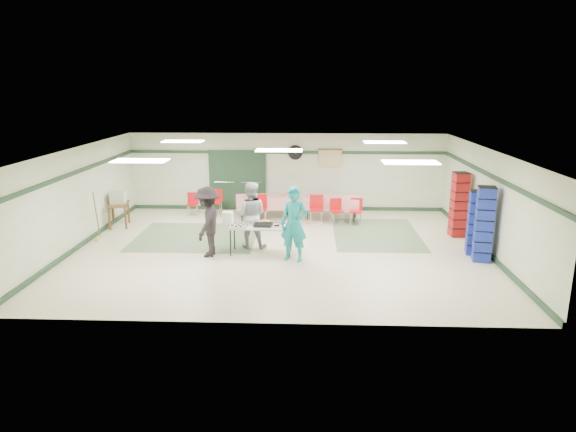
{
  "coord_description": "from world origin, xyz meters",
  "views": [
    {
      "loc": [
        0.77,
        -13.27,
        4.35
      ],
      "look_at": [
        0.24,
        -0.3,
        1.0
      ],
      "focal_mm": 32.0,
      "sensor_mm": 36.0,
      "label": 1
    }
  ],
  "objects_px": {
    "chair_loose_a": "(216,199)",
    "office_printer": "(118,198)",
    "dining_table_b": "(265,202)",
    "printer_table": "(118,206)",
    "chair_d": "(260,206)",
    "broom": "(96,215)",
    "dining_table_a": "(332,202)",
    "crate_stack_blue_a": "(484,224)",
    "volunteer_grey": "(251,215)",
    "volunteer_dark": "(208,222)",
    "volunteer_teal": "(294,224)",
    "chair_b": "(316,206)",
    "chair_loose_b": "(193,202)",
    "crate_stack_red": "(459,205)",
    "serving_table": "(261,227)",
    "chair_a": "(336,208)",
    "crate_stack_blue_b": "(476,223)",
    "chair_c": "(356,208)"
  },
  "relations": [
    {
      "from": "volunteer_teal",
      "to": "printer_table",
      "type": "height_order",
      "value": "volunteer_teal"
    },
    {
      "from": "crate_stack_red",
      "to": "broom",
      "type": "relative_size",
      "value": 1.33
    },
    {
      "from": "volunteer_grey",
      "to": "dining_table_b",
      "type": "relative_size",
      "value": 0.9
    },
    {
      "from": "crate_stack_blue_a",
      "to": "volunteer_dark",
      "type": "bearing_deg",
      "value": 179.02
    },
    {
      "from": "dining_table_a",
      "to": "chair_d",
      "type": "xyz_separation_m",
      "value": [
        -2.32,
        -0.56,
        -0.01
      ]
    },
    {
      "from": "chair_a",
      "to": "crate_stack_red",
      "type": "height_order",
      "value": "crate_stack_red"
    },
    {
      "from": "volunteer_grey",
      "to": "dining_table_b",
      "type": "distance_m",
      "value": 3.14
    },
    {
      "from": "volunteer_teal",
      "to": "chair_loose_b",
      "type": "distance_m",
      "value": 5.71
    },
    {
      "from": "crate_stack_blue_a",
      "to": "broom",
      "type": "distance_m",
      "value": 10.47
    },
    {
      "from": "dining_table_b",
      "to": "broom",
      "type": "xyz_separation_m",
      "value": [
        -4.57,
        -2.68,
        0.17
      ]
    },
    {
      "from": "chair_b",
      "to": "chair_loose_b",
      "type": "relative_size",
      "value": 1.16
    },
    {
      "from": "volunteer_grey",
      "to": "chair_loose_b",
      "type": "xyz_separation_m",
      "value": [
        -2.36,
        3.4,
        -0.43
      ]
    },
    {
      "from": "broom",
      "to": "dining_table_a",
      "type": "bearing_deg",
      "value": 11.71
    },
    {
      "from": "crate_stack_red",
      "to": "crate_stack_blue_b",
      "type": "relative_size",
      "value": 1.12
    },
    {
      "from": "crate_stack_blue_a",
      "to": "serving_table",
      "type": "bearing_deg",
      "value": 176.42
    },
    {
      "from": "dining_table_b",
      "to": "dining_table_a",
      "type": "bearing_deg",
      "value": -9.74
    },
    {
      "from": "serving_table",
      "to": "chair_b",
      "type": "relative_size",
      "value": 1.96
    },
    {
      "from": "chair_loose_b",
      "to": "office_printer",
      "type": "distance_m",
      "value": 2.51
    },
    {
      "from": "volunteer_grey",
      "to": "chair_loose_a",
      "type": "xyz_separation_m",
      "value": [
        -1.59,
        3.6,
        -0.38
      ]
    },
    {
      "from": "broom",
      "to": "crate_stack_blue_b",
      "type": "bearing_deg",
      "value": -14.19
    },
    {
      "from": "printer_table",
      "to": "office_printer",
      "type": "bearing_deg",
      "value": 77.28
    },
    {
      "from": "chair_c",
      "to": "crate_stack_red",
      "type": "xyz_separation_m",
      "value": [
        2.85,
        -1.24,
        0.45
      ]
    },
    {
      "from": "chair_c",
      "to": "broom",
      "type": "xyz_separation_m",
      "value": [
        -7.53,
        -2.11,
        0.24
      ]
    },
    {
      "from": "chair_a",
      "to": "office_printer",
      "type": "xyz_separation_m",
      "value": [
        -6.82,
        -0.6,
        0.42
      ]
    },
    {
      "from": "serving_table",
      "to": "broom",
      "type": "bearing_deg",
      "value": 170.4
    },
    {
      "from": "chair_a",
      "to": "chair_d",
      "type": "xyz_separation_m",
      "value": [
        -2.44,
        0.01,
        0.07
      ]
    },
    {
      "from": "volunteer_teal",
      "to": "volunteer_dark",
      "type": "height_order",
      "value": "volunteer_teal"
    },
    {
      "from": "serving_table",
      "to": "chair_b",
      "type": "distance_m",
      "value": 3.44
    },
    {
      "from": "chair_b",
      "to": "chair_loose_b",
      "type": "xyz_separation_m",
      "value": [
        -4.18,
        0.84,
        -0.08
      ]
    },
    {
      "from": "crate_stack_blue_a",
      "to": "chair_b",
      "type": "bearing_deg",
      "value": 140.05
    },
    {
      "from": "dining_table_b",
      "to": "printer_table",
      "type": "distance_m",
      "value": 4.65
    },
    {
      "from": "crate_stack_blue_a",
      "to": "crate_stack_red",
      "type": "distance_m",
      "value": 2.2
    },
    {
      "from": "dining_table_a",
      "to": "crate_stack_blue_a",
      "type": "height_order",
      "value": "crate_stack_blue_a"
    },
    {
      "from": "chair_d",
      "to": "printer_table",
      "type": "xyz_separation_m",
      "value": [
        -4.38,
        -0.64,
        0.08
      ]
    },
    {
      "from": "chair_a",
      "to": "broom",
      "type": "height_order",
      "value": "broom"
    },
    {
      "from": "broom",
      "to": "serving_table",
      "type": "bearing_deg",
      "value": -21.53
    },
    {
      "from": "serving_table",
      "to": "printer_table",
      "type": "height_order",
      "value": "serving_table"
    },
    {
      "from": "printer_table",
      "to": "office_printer",
      "type": "relative_size",
      "value": 2.31
    },
    {
      "from": "volunteer_grey",
      "to": "office_printer",
      "type": "distance_m",
      "value": 4.77
    },
    {
      "from": "chair_a",
      "to": "chair_loose_a",
      "type": "xyz_separation_m",
      "value": [
        -4.05,
        1.06,
        0.03
      ]
    },
    {
      "from": "volunteer_teal",
      "to": "chair_c",
      "type": "height_order",
      "value": "volunteer_teal"
    },
    {
      "from": "dining_table_b",
      "to": "crate_stack_blue_a",
      "type": "relative_size",
      "value": 1.05
    },
    {
      "from": "volunteer_teal",
      "to": "chair_a",
      "type": "bearing_deg",
      "value": 85.1
    },
    {
      "from": "volunteer_dark",
      "to": "chair_d",
      "type": "relative_size",
      "value": 1.99
    },
    {
      "from": "chair_d",
      "to": "broom",
      "type": "height_order",
      "value": "broom"
    },
    {
      "from": "volunteer_grey",
      "to": "chair_a",
      "type": "height_order",
      "value": "volunteer_grey"
    },
    {
      "from": "chair_loose_a",
      "to": "crate_stack_blue_b",
      "type": "height_order",
      "value": "crate_stack_blue_b"
    },
    {
      "from": "chair_loose_b",
      "to": "broom",
      "type": "relative_size",
      "value": 0.55
    },
    {
      "from": "chair_loose_a",
      "to": "office_printer",
      "type": "relative_size",
      "value": 1.92
    },
    {
      "from": "printer_table",
      "to": "broom",
      "type": "distance_m",
      "value": 1.49
    }
  ]
}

